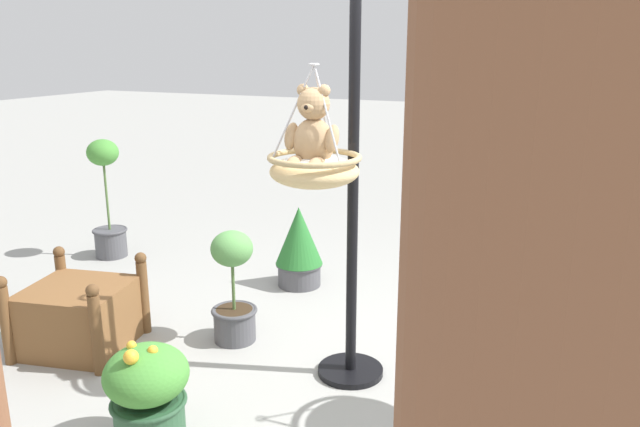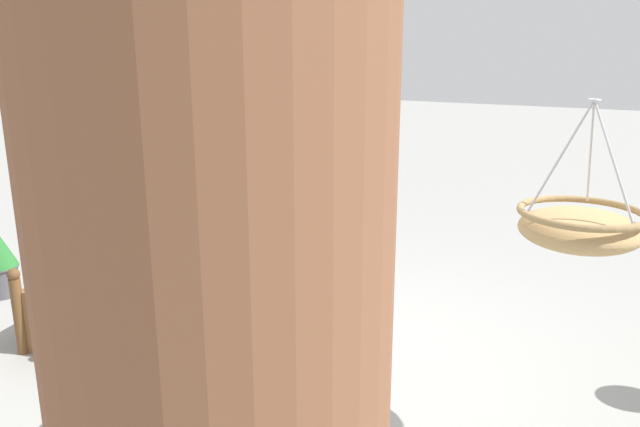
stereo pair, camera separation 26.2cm
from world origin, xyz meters
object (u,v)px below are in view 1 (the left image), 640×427
at_px(hanging_basket_left_high, 583,222).
at_px(potted_plant_small_succulent, 148,393).
at_px(potted_plant_tall_leafy, 299,246).
at_px(teddy_bear, 313,133).
at_px(potted_plant_fern_front, 233,289).
at_px(potted_plant_bushy_green, 107,204).
at_px(hanging_basket_with_teddy, 314,169).
at_px(wooden_planter_box, 79,314).
at_px(display_pole_central, 352,264).

relative_size(hanging_basket_left_high, potted_plant_small_succulent, 1.16).
xyz_separation_m(hanging_basket_left_high, potted_plant_tall_leafy, (2.35, -1.50, -0.90)).
distance_m(teddy_bear, potted_plant_small_succulent, 1.71).
height_order(teddy_bear, potted_plant_fern_front, teddy_bear).
bearing_deg(potted_plant_small_succulent, potted_plant_bushy_green, -44.77).
distance_m(hanging_basket_with_teddy, teddy_bear, 0.21).
bearing_deg(teddy_bear, potted_plant_fern_front, -25.04).
xyz_separation_m(hanging_basket_left_high, potted_plant_fern_front, (2.30, -0.31, -0.87)).
relative_size(teddy_bear, potted_plant_bushy_green, 0.40).
distance_m(wooden_planter_box, potted_plant_bushy_green, 2.09).
distance_m(hanging_basket_left_high, potted_plant_bushy_green, 4.77).
relative_size(hanging_basket_left_high, potted_plant_tall_leafy, 1.00).
xyz_separation_m(potted_plant_fern_front, potted_plant_bushy_green, (2.19, -1.13, 0.15)).
bearing_deg(display_pole_central, potted_plant_tall_leafy, -52.23).
relative_size(potted_plant_bushy_green, potted_plant_small_succulent, 1.93).
bearing_deg(potted_plant_fern_front, potted_plant_small_succulent, 100.75).
bearing_deg(hanging_basket_left_high, wooden_planter_box, 4.18).
height_order(hanging_basket_with_teddy, teddy_bear, hanging_basket_with_teddy).
xyz_separation_m(display_pole_central, wooden_planter_box, (1.95, 0.44, -0.52)).
relative_size(potted_plant_fern_front, potted_plant_tall_leafy, 1.15).
distance_m(display_pole_central, potted_plant_bushy_green, 3.40).
bearing_deg(display_pole_central, teddy_bear, 61.25).
height_order(teddy_bear, potted_plant_bushy_green, teddy_bear).
height_order(display_pole_central, hanging_basket_with_teddy, display_pole_central).
bearing_deg(potted_plant_small_succulent, wooden_planter_box, -31.23).
bearing_deg(hanging_basket_with_teddy, potted_plant_tall_leafy, -61.01).
bearing_deg(display_pole_central, potted_plant_small_succulent, 58.27).
xyz_separation_m(display_pole_central, potted_plant_bushy_green, (3.16, -1.24, -0.22)).
distance_m(display_pole_central, potted_plant_small_succulent, 1.46).
bearing_deg(teddy_bear, wooden_planter_box, 5.19).
distance_m(hanging_basket_with_teddy, potted_plant_fern_front, 1.37).
height_order(wooden_planter_box, potted_plant_bushy_green, potted_plant_bushy_green).
distance_m(display_pole_central, hanging_basket_with_teddy, 0.72).
xyz_separation_m(teddy_bear, potted_plant_bushy_green, (3.01, -1.51, -1.09)).
xyz_separation_m(hanging_basket_with_teddy, potted_plant_small_succulent, (0.58, 0.93, -1.12)).
relative_size(teddy_bear, potted_plant_fern_front, 0.57).
bearing_deg(hanging_basket_with_teddy, teddy_bear, 90.00).
relative_size(hanging_basket_with_teddy, potted_plant_fern_front, 0.84).
distance_m(display_pole_central, wooden_planter_box, 2.06).
bearing_deg(wooden_planter_box, potted_plant_bushy_green, -54.06).
bearing_deg(hanging_basket_left_high, display_pole_central, -8.41).
xyz_separation_m(wooden_planter_box, potted_plant_fern_front, (-0.97, -0.55, 0.15)).
bearing_deg(hanging_basket_left_high, potted_plant_bushy_green, -17.73).
xyz_separation_m(display_pole_central, potted_plant_tall_leafy, (1.01, -1.31, -0.41)).
distance_m(hanging_basket_with_teddy, potted_plant_small_succulent, 1.56).
distance_m(wooden_planter_box, potted_plant_tall_leafy, 1.98).
xyz_separation_m(hanging_basket_with_teddy, wooden_planter_box, (1.80, 0.19, -1.18)).
bearing_deg(teddy_bear, potted_plant_small_succulent, 57.40).
relative_size(teddy_bear, potted_plant_tall_leafy, 0.66).
xyz_separation_m(teddy_bear, hanging_basket_left_high, (-1.48, -0.08, -0.38)).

